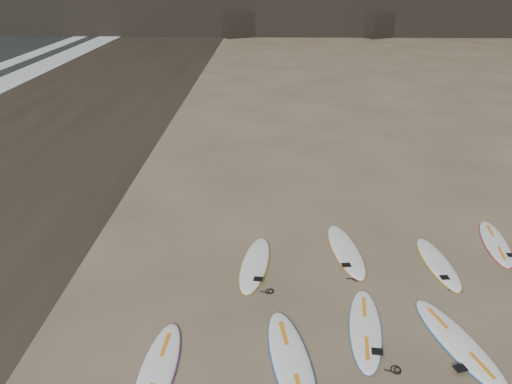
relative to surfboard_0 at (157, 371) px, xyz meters
The scene contains 9 objects.
ground 4.56m from the surfboard_0, 13.19° to the left, with size 240.00×240.00×0.00m, color #897559.
surfboard_0 is the anchor object (origin of this frame).
surfboard_1 2.37m from the surfboard_0, ahead, with size 0.67×2.79×0.10m, color white.
surfboard_2 4.04m from the surfboard_0, 17.90° to the left, with size 0.60×2.52×0.09m, color white.
surfboard_3 5.59m from the surfboard_0, ahead, with size 0.65×2.71×0.10m, color white.
surfboard_5 3.86m from the surfboard_0, 65.18° to the left, with size 0.60×2.49×0.09m, color white.
surfboard_6 5.68m from the surfboard_0, 47.12° to the left, with size 0.63×2.63×0.09m, color white.
surfboard_7 7.01m from the surfboard_0, 31.31° to the left, with size 0.57×2.36×0.09m, color white.
surfboard_8 9.04m from the surfboard_0, 30.91° to the left, with size 0.57×2.39×0.09m, color white.
Camera 1 is at (-2.55, -7.63, 6.50)m, focal length 35.00 mm.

